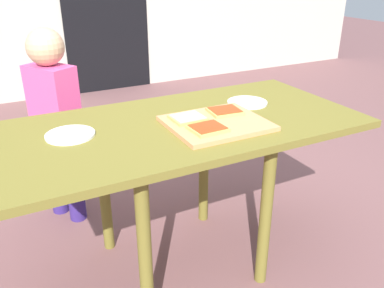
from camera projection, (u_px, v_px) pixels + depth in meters
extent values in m
plane|color=brown|center=(181.00, 262.00, 1.91)|extent=(16.00, 16.00, 0.00)
cube|color=brown|center=(179.00, 126.00, 1.62)|extent=(1.50, 0.71, 0.03)
cylinder|color=brown|center=(145.00, 255.00, 1.44)|extent=(0.05, 0.05, 0.68)
cylinder|color=brown|center=(266.00, 216.00, 1.66)|extent=(0.05, 0.05, 0.68)
cylinder|color=brown|center=(104.00, 188.00, 1.87)|extent=(0.05, 0.05, 0.68)
cylinder|color=brown|center=(204.00, 164.00, 2.09)|extent=(0.05, 0.05, 0.68)
cube|color=tan|center=(216.00, 123.00, 1.59)|extent=(0.38, 0.33, 0.02)
cube|color=#E0AA5A|center=(208.00, 129.00, 1.50)|extent=(0.13, 0.12, 0.01)
cube|color=#B83A15|center=(208.00, 127.00, 1.49)|extent=(0.12, 0.11, 0.00)
cube|color=#E0AA5A|center=(188.00, 118.00, 1.60)|extent=(0.13, 0.12, 0.01)
cube|color=beige|center=(188.00, 116.00, 1.59)|extent=(0.12, 0.11, 0.00)
cube|color=#E0AA5A|center=(225.00, 111.00, 1.67)|extent=(0.14, 0.13, 0.01)
cube|color=#B83A15|center=(225.00, 110.00, 1.67)|extent=(0.13, 0.11, 0.00)
cylinder|color=white|center=(247.00, 102.00, 1.83)|extent=(0.18, 0.18, 0.01)
cylinder|color=white|center=(70.00, 135.00, 1.49)|extent=(0.18, 0.18, 0.01)
cylinder|color=navy|center=(56.00, 174.00, 2.21)|extent=(0.09, 0.09, 0.48)
cylinder|color=navy|center=(74.00, 180.00, 2.14)|extent=(0.09, 0.09, 0.48)
cube|color=#E54C8C|center=(53.00, 102.00, 2.00)|extent=(0.24, 0.28, 0.37)
sphere|color=tan|center=(45.00, 47.00, 1.89)|extent=(0.18, 0.18, 0.18)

